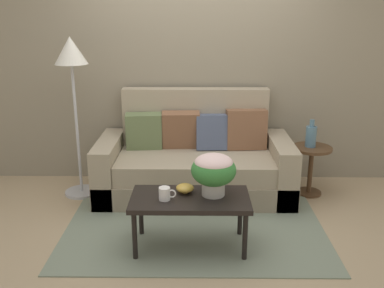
{
  "coord_description": "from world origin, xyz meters",
  "views": [
    {
      "loc": [
        0.01,
        -3.64,
        1.91
      ],
      "look_at": [
        -0.03,
        0.13,
        0.73
      ],
      "focal_mm": 40.92,
      "sensor_mm": 36.0,
      "label": 1
    }
  ],
  "objects_px": {
    "potted_plant": "(214,170)",
    "coffee_table": "(190,202)",
    "snack_bowl": "(185,188)",
    "table_vase": "(311,136)",
    "coffee_mug": "(165,194)",
    "couch": "(195,162)",
    "floor_lamp": "(72,71)",
    "side_table": "(311,162)"
  },
  "relations": [
    {
      "from": "coffee_table",
      "to": "snack_bowl",
      "type": "height_order",
      "value": "snack_bowl"
    },
    {
      "from": "snack_bowl",
      "to": "table_vase",
      "type": "bearing_deg",
      "value": 38.6
    },
    {
      "from": "floor_lamp",
      "to": "potted_plant",
      "type": "xyz_separation_m",
      "value": [
        1.37,
        -1.03,
        -0.65
      ]
    },
    {
      "from": "side_table",
      "to": "coffee_mug",
      "type": "height_order",
      "value": "coffee_mug"
    },
    {
      "from": "potted_plant",
      "to": "snack_bowl",
      "type": "bearing_deg",
      "value": 169.19
    },
    {
      "from": "coffee_table",
      "to": "coffee_mug",
      "type": "distance_m",
      "value": 0.23
    },
    {
      "from": "potted_plant",
      "to": "table_vase",
      "type": "bearing_deg",
      "value": 45.5
    },
    {
      "from": "potted_plant",
      "to": "coffee_mug",
      "type": "distance_m",
      "value": 0.43
    },
    {
      "from": "coffee_table",
      "to": "potted_plant",
      "type": "xyz_separation_m",
      "value": [
        0.19,
        0.05,
        0.26
      ]
    },
    {
      "from": "couch",
      "to": "floor_lamp",
      "type": "relative_size",
      "value": 1.22
    },
    {
      "from": "coffee_table",
      "to": "table_vase",
      "type": "height_order",
      "value": "table_vase"
    },
    {
      "from": "couch",
      "to": "coffee_mug",
      "type": "height_order",
      "value": "couch"
    },
    {
      "from": "table_vase",
      "to": "potted_plant",
      "type": "bearing_deg",
      "value": -134.5
    },
    {
      "from": "coffee_table",
      "to": "table_vase",
      "type": "xyz_separation_m",
      "value": [
        1.23,
        1.11,
        0.24
      ]
    },
    {
      "from": "potted_plant",
      "to": "coffee_mug",
      "type": "xyz_separation_m",
      "value": [
        -0.39,
        -0.1,
        -0.16
      ]
    },
    {
      "from": "potted_plant",
      "to": "coffee_table",
      "type": "bearing_deg",
      "value": -166.06
    },
    {
      "from": "coffee_table",
      "to": "snack_bowl",
      "type": "xyz_separation_m",
      "value": [
        -0.04,
        0.09,
        0.09
      ]
    },
    {
      "from": "floor_lamp",
      "to": "side_table",
      "type": "bearing_deg",
      "value": 0.43
    },
    {
      "from": "snack_bowl",
      "to": "potted_plant",
      "type": "bearing_deg",
      "value": -10.81
    },
    {
      "from": "snack_bowl",
      "to": "coffee_mug",
      "type": "bearing_deg",
      "value": -136.78
    },
    {
      "from": "coffee_mug",
      "to": "side_table",
      "type": "bearing_deg",
      "value": 38.43
    },
    {
      "from": "coffee_mug",
      "to": "floor_lamp",
      "type": "bearing_deg",
      "value": 130.86
    },
    {
      "from": "floor_lamp",
      "to": "table_vase",
      "type": "xyz_separation_m",
      "value": [
        2.41,
        0.03,
        -0.67
      ]
    },
    {
      "from": "coffee_mug",
      "to": "table_vase",
      "type": "distance_m",
      "value": 1.85
    },
    {
      "from": "potted_plant",
      "to": "side_table",
      "type": "bearing_deg",
      "value": 44.61
    },
    {
      "from": "couch",
      "to": "snack_bowl",
      "type": "xyz_separation_m",
      "value": [
        -0.08,
        -1.06,
        0.15
      ]
    },
    {
      "from": "snack_bowl",
      "to": "couch",
      "type": "bearing_deg",
      "value": 85.78
    },
    {
      "from": "side_table",
      "to": "potted_plant",
      "type": "xyz_separation_m",
      "value": [
        -1.07,
        -1.05,
        0.3
      ]
    },
    {
      "from": "coffee_table",
      "to": "table_vase",
      "type": "relative_size",
      "value": 3.36
    },
    {
      "from": "couch",
      "to": "potted_plant",
      "type": "height_order",
      "value": "couch"
    },
    {
      "from": "floor_lamp",
      "to": "coffee_mug",
      "type": "relative_size",
      "value": 11.86
    },
    {
      "from": "couch",
      "to": "side_table",
      "type": "bearing_deg",
      "value": -2.4
    },
    {
      "from": "coffee_mug",
      "to": "snack_bowl",
      "type": "xyz_separation_m",
      "value": [
        0.15,
        0.15,
        -0.01
      ]
    },
    {
      "from": "potted_plant",
      "to": "coffee_mug",
      "type": "bearing_deg",
      "value": -165.37
    },
    {
      "from": "couch",
      "to": "potted_plant",
      "type": "relative_size",
      "value": 5.52
    },
    {
      "from": "couch",
      "to": "snack_bowl",
      "type": "distance_m",
      "value": 1.07
    },
    {
      "from": "couch",
      "to": "coffee_table",
      "type": "relative_size",
      "value": 2.09
    },
    {
      "from": "coffee_table",
      "to": "floor_lamp",
      "type": "xyz_separation_m",
      "value": [
        -1.18,
        1.08,
        0.91
      ]
    },
    {
      "from": "potted_plant",
      "to": "snack_bowl",
      "type": "relative_size",
      "value": 2.45
    },
    {
      "from": "couch",
      "to": "floor_lamp",
      "type": "xyz_separation_m",
      "value": [
        -1.21,
        -0.07,
        0.98
      ]
    },
    {
      "from": "side_table",
      "to": "coffee_mug",
      "type": "bearing_deg",
      "value": -141.57
    },
    {
      "from": "snack_bowl",
      "to": "table_vase",
      "type": "xyz_separation_m",
      "value": [
        1.28,
        1.02,
        0.15
      ]
    }
  ]
}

